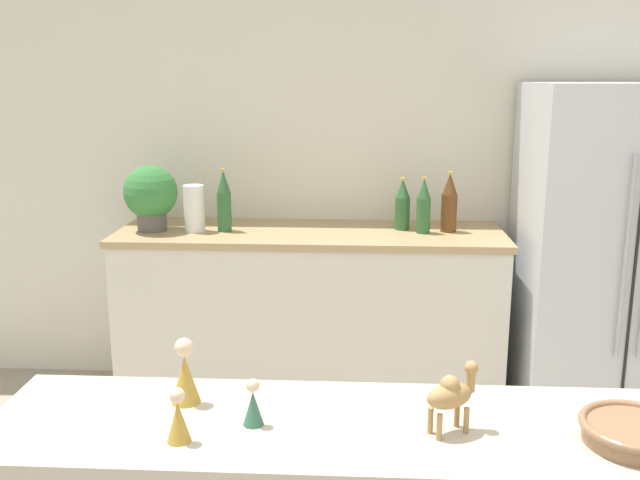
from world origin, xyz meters
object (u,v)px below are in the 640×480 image
Objects in this scene: back_bottle_1 at (403,205)px; fruit_bowl at (635,432)px; paper_towel_roll at (194,208)px; back_bottle_2 at (224,201)px; wise_man_figurine_blue at (185,375)px; potted_plant at (151,195)px; back_bottle_0 at (449,203)px; wise_man_figurine_purple at (253,405)px; camel_figurine at (452,394)px; refrigerator at (607,256)px; wise_man_figurine_crimson at (178,418)px; back_bottle_3 at (424,206)px.

back_bottle_1 is 1.11× the size of fruit_bowl.
paper_towel_roll is 0.16m from back_bottle_2.
wise_man_figurine_blue is (0.27, -1.93, -0.09)m from back_bottle_2.
back_bottle_0 is at bearing 2.44° from potted_plant.
fruit_bowl is 1.05m from wise_man_figurine_blue.
wise_man_figurine_blue is 1.48× the size of wise_man_figurine_purple.
back_bottle_2 is 2.09m from wise_man_figurine_purple.
back_bottle_1 is at bearing 100.28° from fruit_bowl.
wise_man_figurine_purple is (-0.45, 0.01, -0.05)m from camel_figurine.
refrigerator reaches higher than potted_plant.
wise_man_figurine_crimson is (-0.85, -2.18, -0.10)m from back_bottle_0.
fruit_bowl is 2.12× the size of wise_man_figurine_purple.
paper_towel_roll is (-2.08, 0.03, 0.21)m from refrigerator.
camel_figurine is 0.62m from wise_man_figurine_crimson.
back_bottle_2 is 1.96m from wise_man_figurine_blue.
back_bottle_3 is at bearing 1.53° from paper_towel_roll.
wise_man_figurine_crimson is 0.18m from wise_man_figurine_purple.
wise_man_figurine_purple is (-0.86, 0.04, 0.02)m from fruit_bowl.
camel_figurine is at bearing -57.85° from potted_plant.
wise_man_figurine_blue reaches higher than wise_man_figurine_crimson.
paper_towel_roll is 2.09× the size of wise_man_figurine_purple.
back_bottle_0 is 2.14m from fruit_bowl.
back_bottle_3 is at bearing 71.43° from wise_man_figurine_crimson.
back_bottle_1 is at bearing 4.73° from potted_plant.
paper_towel_roll is at bearing -178.47° from back_bottle_3.
wise_man_figurine_blue is (-1.04, 0.14, 0.04)m from fruit_bowl.
wise_man_figurine_crimson is at bearing -173.06° from camel_figurine.
potted_plant is 1.39m from back_bottle_3.
back_bottle_3 reaches higher than back_bottle_1.
paper_towel_roll is 2.11m from wise_man_figurine_purple.
paper_towel_roll is at bearing 102.03° from wise_man_figurine_crimson.
wise_man_figurine_crimson is (-1.63, -2.08, 0.14)m from refrigerator.
paper_towel_roll is 1.41× the size of wise_man_figurine_blue.
back_bottle_0 reaches higher than wise_man_figurine_blue.
camel_figurine is (-0.01, -2.15, -0.04)m from back_bottle_1.
paper_towel_roll is 0.74× the size of back_bottle_2.
fruit_bowl is at bearing -3.67° from camel_figurine.
back_bottle_0 is at bearing 2.60° from back_bottle_2.
camel_figurine is at bearing -96.57° from back_bottle_0.
fruit_bowl is at bearing -54.66° from paper_towel_roll.
potted_plant is 1.10× the size of back_bottle_0.
back_bottle_3 is 2.13m from wise_man_figurine_purple.
potted_plant is at bearing -178.07° from back_bottle_2.
potted_plant is at bearing -175.27° from back_bottle_1.
back_bottle_1 is at bearing 5.99° from paper_towel_roll.
back_bottle_0 reaches higher than back_bottle_3.
refrigerator is 13.19× the size of wise_man_figurine_crimson.
camel_figurine is (1.28, -2.04, -0.10)m from potted_plant.
potted_plant is 2.96× the size of wise_man_figurine_purple.
back_bottle_2 is (0.15, 0.02, 0.03)m from paper_towel_roll.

